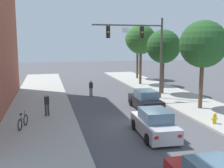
% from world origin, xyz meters
% --- Properties ---
extents(ground_plane, '(120.00, 120.00, 0.00)m').
position_xyz_m(ground_plane, '(0.00, 0.00, 0.00)').
color(ground_plane, '#4C4C51').
extents(sidewalk_left, '(5.00, 60.00, 0.15)m').
position_xyz_m(sidewalk_left, '(-6.50, 0.00, 0.07)').
color(sidewalk_left, '#A8A59E').
rests_on(sidewalk_left, ground).
extents(traffic_signal_mast, '(6.66, 0.38, 7.50)m').
position_xyz_m(traffic_signal_mast, '(2.72, 7.35, 5.35)').
color(traffic_signal_mast, '#514C47').
rests_on(traffic_signal_mast, sidewalk_right).
extents(car_lead_black, '(1.90, 4.27, 1.60)m').
position_xyz_m(car_lead_black, '(1.86, 4.13, 0.72)').
color(car_lead_black, black).
rests_on(car_lead_black, ground).
extents(car_following_silver, '(1.99, 4.31, 1.60)m').
position_xyz_m(car_following_silver, '(0.09, -1.92, 0.72)').
color(car_following_silver, '#B7B7BC').
rests_on(car_following_silver, ground).
extents(pedestrian_sidewalk_left_walker, '(0.36, 0.22, 1.64)m').
position_xyz_m(pedestrian_sidewalk_left_walker, '(-5.97, 3.48, 1.06)').
color(pedestrian_sidewalk_left_walker, '#333338').
rests_on(pedestrian_sidewalk_left_walker, sidewalk_left).
extents(pedestrian_crossing_road, '(0.36, 0.22, 1.64)m').
position_xyz_m(pedestrian_crossing_road, '(-1.59, 10.45, 0.91)').
color(pedestrian_crossing_road, brown).
rests_on(pedestrian_crossing_road, ground).
extents(bicycle_leaning, '(0.49, 1.73, 0.98)m').
position_xyz_m(bicycle_leaning, '(-7.45, 1.02, 0.54)').
color(bicycle_leaning, black).
rests_on(bicycle_leaning, sidewalk_left).
extents(fire_hydrant, '(0.48, 0.24, 0.72)m').
position_xyz_m(fire_hydrant, '(4.70, -1.07, 0.51)').
color(fire_hydrant, gold).
rests_on(fire_hydrant, sidewalk_right).
extents(street_tree_nearest, '(3.72, 3.72, 7.00)m').
position_xyz_m(street_tree_nearest, '(6.12, 2.91, 5.27)').
color(street_tree_nearest, brown).
rests_on(street_tree_nearest, sidewalk_right).
extents(street_tree_second, '(3.44, 3.44, 6.59)m').
position_xyz_m(street_tree_second, '(5.78, 9.48, 4.99)').
color(street_tree_second, brown).
rests_on(street_tree_second, sidewalk_right).
extents(street_tree_third, '(3.71, 3.71, 7.51)m').
position_xyz_m(street_tree_third, '(5.73, 16.03, 5.78)').
color(street_tree_third, brown).
rests_on(street_tree_third, sidewalk_right).
extents(street_tree_farthest, '(3.66, 3.66, 7.60)m').
position_xyz_m(street_tree_farthest, '(7.17, 21.36, 5.89)').
color(street_tree_farthest, brown).
rests_on(street_tree_farthest, sidewalk_right).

